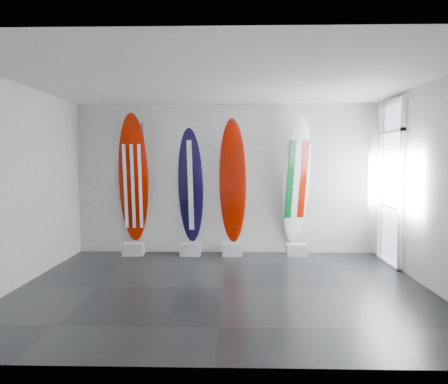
{
  "coord_description": "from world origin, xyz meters",
  "views": [
    {
      "loc": [
        0.18,
        -6.28,
        1.85
      ],
      "look_at": [
        -0.01,
        1.4,
        1.31
      ],
      "focal_mm": 34.89,
      "sensor_mm": 36.0,
      "label": 1
    }
  ],
  "objects_px": {
    "surfboard_navy": "(191,186)",
    "surfboard_swiss": "(233,181)",
    "surfboard_italy": "(297,180)",
    "surfboard_usa": "(134,179)"
  },
  "relations": [
    {
      "from": "surfboard_swiss",
      "to": "surfboard_usa",
      "type": "bearing_deg",
      "value": -164.48
    },
    {
      "from": "surfboard_usa",
      "to": "surfboard_swiss",
      "type": "relative_size",
      "value": 1.05
    },
    {
      "from": "surfboard_navy",
      "to": "surfboard_italy",
      "type": "height_order",
      "value": "surfboard_italy"
    },
    {
      "from": "surfboard_usa",
      "to": "surfboard_swiss",
      "type": "height_order",
      "value": "surfboard_usa"
    },
    {
      "from": "surfboard_usa",
      "to": "surfboard_navy",
      "type": "bearing_deg",
      "value": -4.29
    },
    {
      "from": "surfboard_navy",
      "to": "surfboard_swiss",
      "type": "bearing_deg",
      "value": 11.27
    },
    {
      "from": "surfboard_navy",
      "to": "surfboard_italy",
      "type": "xyz_separation_m",
      "value": [
        2.09,
        0.0,
        0.11
      ]
    },
    {
      "from": "surfboard_navy",
      "to": "surfboard_italy",
      "type": "relative_size",
      "value": 0.9
    },
    {
      "from": "surfboard_usa",
      "to": "surfboard_swiss",
      "type": "distance_m",
      "value": 1.96
    },
    {
      "from": "surfboard_navy",
      "to": "surfboard_usa",
      "type": "bearing_deg",
      "value": -168.73
    }
  ]
}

